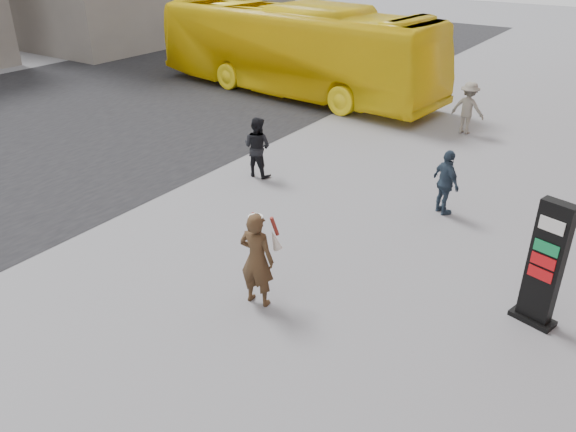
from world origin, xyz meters
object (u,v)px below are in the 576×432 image
Objects in this scene: bus at (293,49)px; pedestrian_a at (257,147)px; info_pylon at (545,265)px; woman at (257,258)px; pedestrian_b at (468,108)px; pedestrian_c at (446,183)px.

bus reaches higher than pedestrian_a.
woman is at bearing -137.29° from info_pylon.
info_pylon is 10.18m from pedestrian_b.
pedestrian_a is (4.10, -7.80, -0.94)m from bus.
bus is (-11.93, 10.23, 0.63)m from info_pylon.
pedestrian_b is (7.59, -1.03, -0.92)m from bus.
pedestrian_a is (-7.83, 2.43, -0.31)m from info_pylon.
pedestrian_c is (9.13, -7.14, -0.97)m from bus.
pedestrian_c is (1.45, 5.35, -0.13)m from woman.
woman is at bearing -143.04° from bus.
bus is 8.02× the size of pedestrian_c.
pedestrian_c is at bearing -122.64° from bus.
info_pylon is 1.26× the size of woman.
info_pylon reaches higher than pedestrian_a.
pedestrian_b reaches higher than pedestrian_c.
bus is at bearing -1.77° from pedestrian_c.
info_pylon reaches higher than pedestrian_c.
woman is 11.45m from pedestrian_b.
pedestrian_a is 5.07m from pedestrian_c.
pedestrian_a is 7.61m from pedestrian_b.
pedestrian_b is at bearing -120.39° from pedestrian_a.
pedestrian_c is at bearing 147.00° from info_pylon.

